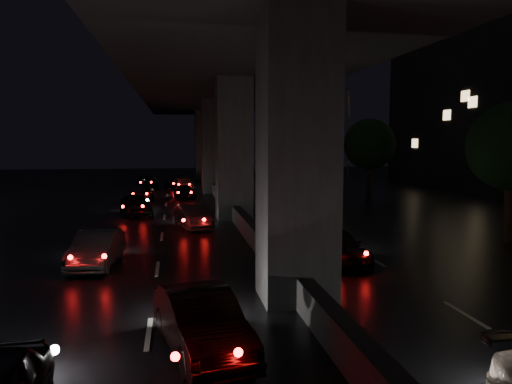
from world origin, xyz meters
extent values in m
plane|color=black|center=(0.00, 0.00, 0.00)|extent=(120.00, 120.00, 0.00)
cube|color=#313133|center=(0.00, -10.00, 4.00)|extent=(2.00, 2.00, 8.00)
cube|color=#313133|center=(0.00, 5.00, 4.00)|extent=(2.00, 2.00, 8.00)
cube|color=#313133|center=(0.00, 20.00, 4.00)|extent=(2.00, 2.00, 8.00)
cube|color=#313133|center=(0.00, 35.00, 4.00)|extent=(2.00, 2.00, 8.00)
cube|color=black|center=(0.00, 5.00, 8.75)|extent=(12.00, 80.00, 1.50)
cube|color=#313133|center=(-5.80, 5.00, 10.00)|extent=(0.40, 80.00, 1.00)
cube|color=#313133|center=(5.80, 5.00, 10.00)|extent=(0.40, 80.00, 1.00)
cube|color=#313133|center=(0.00, 5.00, 0.42)|extent=(0.45, 70.00, 0.85)
cube|color=black|center=(27.00, 20.00, 7.50)|extent=(12.00, 22.00, 15.00)
cylinder|color=black|center=(11.00, -4.00, 1.40)|extent=(0.44, 0.44, 2.80)
cylinder|color=black|center=(11.00, 12.00, 1.40)|extent=(0.44, 0.44, 2.80)
sphere|color=black|center=(11.00, 12.00, 4.22)|extent=(3.80, 3.80, 3.80)
cylinder|color=black|center=(11.00, 28.00, 1.40)|extent=(0.44, 0.44, 2.80)
sphere|color=black|center=(11.00, 28.00, 4.22)|extent=(3.80, 3.80, 3.80)
cylinder|color=#2D2D33|center=(11.50, 18.00, 4.50)|extent=(0.18, 0.18, 9.00)
cube|color=#2D2D33|center=(10.40, 18.00, 8.90)|extent=(2.40, 0.10, 0.10)
sphere|color=gold|center=(9.30, 18.00, 8.70)|extent=(0.44, 0.44, 0.44)
imported|color=black|center=(-2.84, -13.16, 0.65)|extent=(2.19, 4.16, 1.31)
imported|color=black|center=(2.53, -6.01, 0.57)|extent=(1.79, 3.99, 1.14)
imported|color=#262629|center=(-6.16, -5.17, 0.63)|extent=(1.68, 3.93, 1.26)
imported|color=#242427|center=(-2.49, 2.07, 0.59)|extent=(2.08, 3.76, 1.18)
imported|color=black|center=(-5.73, 7.19, 0.66)|extent=(2.47, 4.13, 1.32)
imported|color=black|center=(-5.86, 14.74, 0.58)|extent=(1.94, 4.12, 1.16)
imported|color=black|center=(-2.65, 15.31, 0.57)|extent=(1.83, 3.48, 1.13)
imported|color=#48453E|center=(-2.57, 22.32, 0.56)|extent=(1.68, 3.55, 1.12)
imported|color=black|center=(-3.02, 23.34, 0.56)|extent=(2.80, 4.39, 1.13)
imported|color=black|center=(-6.00, 24.84, 0.58)|extent=(2.24, 4.30, 1.16)
imported|color=#585A60|center=(2.82, 28.92, 0.64)|extent=(1.85, 3.87, 1.28)
camera|label=1|loc=(-3.33, -23.43, 4.46)|focal=35.00mm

